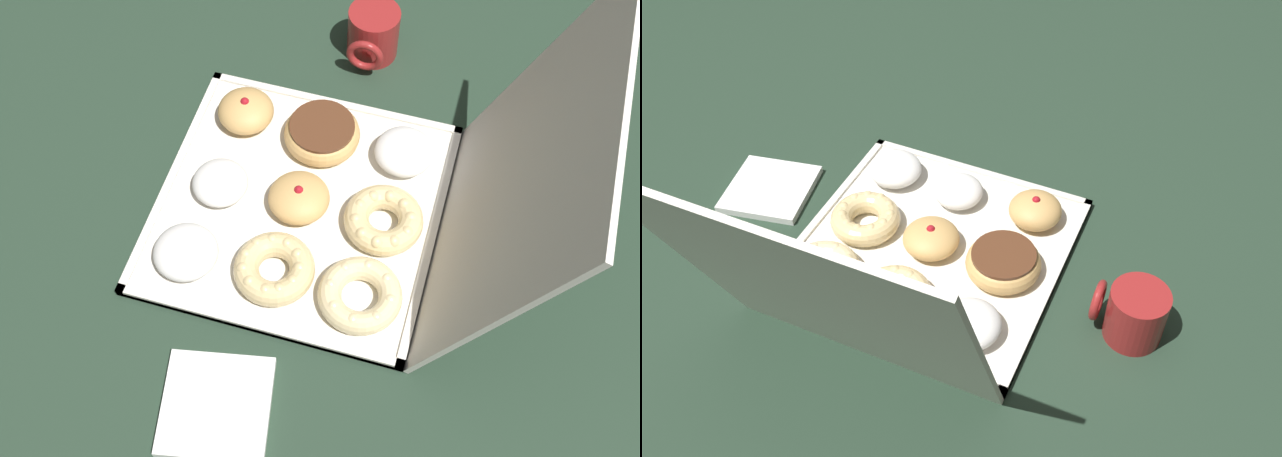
% 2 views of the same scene
% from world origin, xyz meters
% --- Properties ---
extents(ground_plane, '(3.00, 3.00, 0.00)m').
position_xyz_m(ground_plane, '(0.00, 0.00, 0.00)').
color(ground_plane, '#233828').
extents(donut_box, '(0.41, 0.41, 0.01)m').
position_xyz_m(donut_box, '(0.00, 0.00, 0.01)').
color(donut_box, silver).
rests_on(donut_box, ground).
extents(box_lid_open, '(0.41, 0.15, 0.39)m').
position_xyz_m(box_lid_open, '(0.00, 0.28, 0.19)').
color(box_lid_open, silver).
rests_on(box_lid_open, ground).
extents(jelly_filled_donut_0, '(0.09, 0.09, 0.05)m').
position_xyz_m(jelly_filled_donut_0, '(-0.13, -0.12, 0.03)').
color(jelly_filled_donut_0, tan).
rests_on(jelly_filled_donut_0, donut_box).
extents(powdered_filled_donut_1, '(0.08, 0.08, 0.04)m').
position_xyz_m(powdered_filled_donut_1, '(0.01, -0.12, 0.03)').
color(powdered_filled_donut_1, white).
rests_on(powdered_filled_donut_1, donut_box).
extents(powdered_filled_donut_2, '(0.09, 0.09, 0.04)m').
position_xyz_m(powdered_filled_donut_2, '(0.13, -0.12, 0.03)').
color(powdered_filled_donut_2, white).
rests_on(powdered_filled_donut_2, donut_box).
extents(chocolate_frosted_donut_3, '(0.12, 0.12, 0.04)m').
position_xyz_m(chocolate_frosted_donut_3, '(-0.12, 0.00, 0.03)').
color(chocolate_frosted_donut_3, tan).
rests_on(chocolate_frosted_donut_3, donut_box).
extents(jelly_filled_donut_4, '(0.09, 0.09, 0.05)m').
position_xyz_m(jelly_filled_donut_4, '(0.00, -0.00, 0.03)').
color(jelly_filled_donut_4, tan).
rests_on(jelly_filled_donut_4, donut_box).
extents(cruller_donut_5, '(0.11, 0.11, 0.04)m').
position_xyz_m(cruller_donut_5, '(0.12, -0.00, 0.03)').
color(cruller_donut_5, '#EACC8C').
rests_on(cruller_donut_5, donut_box).
extents(powdered_filled_donut_6, '(0.09, 0.09, 0.04)m').
position_xyz_m(powdered_filled_donut_6, '(-0.12, 0.13, 0.03)').
color(powdered_filled_donut_6, white).
rests_on(powdered_filled_donut_6, donut_box).
extents(cruller_donut_7, '(0.11, 0.11, 0.04)m').
position_xyz_m(cruller_donut_7, '(0.00, 0.13, 0.03)').
color(cruller_donut_7, '#EACC8C').
rests_on(cruller_donut_7, donut_box).
extents(cruller_donut_8, '(0.12, 0.12, 0.03)m').
position_xyz_m(cruller_donut_8, '(0.12, 0.12, 0.03)').
color(cruller_donut_8, beige).
rests_on(cruller_donut_8, donut_box).
extents(coffee_mug, '(0.10, 0.08, 0.09)m').
position_xyz_m(coffee_mug, '(-0.33, 0.03, 0.05)').
color(coffee_mug, maroon).
rests_on(coffee_mug, ground).
extents(napkin_stack, '(0.16, 0.16, 0.01)m').
position_xyz_m(napkin_stack, '(0.32, -0.02, 0.01)').
color(napkin_stack, white).
rests_on(napkin_stack, ground).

